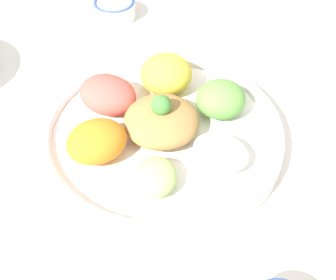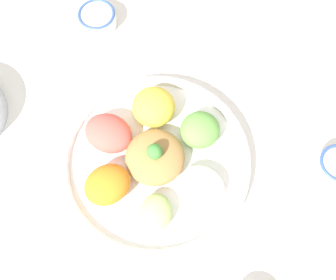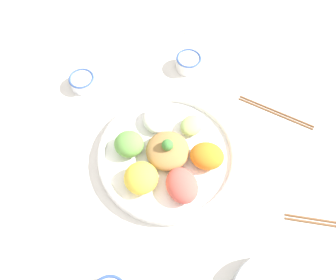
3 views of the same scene
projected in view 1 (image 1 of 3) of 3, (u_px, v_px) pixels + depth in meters
The scene contains 3 objects.
ground_plane at pixel (145, 136), 0.78m from camera, with size 2.40×2.40×0.00m, color white.
salad_platter at pixel (160, 126), 0.76m from camera, with size 0.39×0.39×0.09m.
sauce_bowl_red at pixel (115, 8), 1.01m from camera, with size 0.09×0.09×0.04m.
Camera 1 is at (0.42, 0.34, 0.56)m, focal length 50.00 mm.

